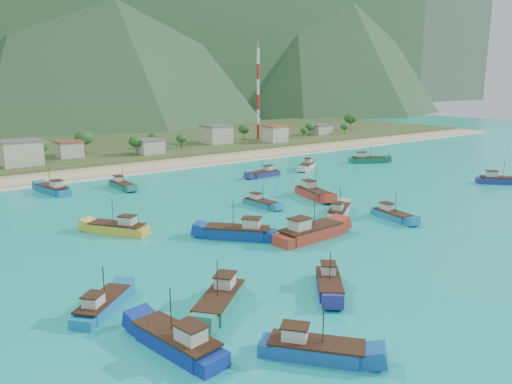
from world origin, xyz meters
TOP-DOWN VIEW (x-y plane):
  - ground at (0.00, 0.00)m, footprint 600.00×600.00m
  - beach at (0.00, 79.00)m, footprint 400.00×18.00m
  - land at (0.00, 140.00)m, footprint 400.00×110.00m
  - surf_line at (0.00, 69.50)m, footprint 400.00×2.50m
  - village at (0.83, 101.17)m, footprint 214.28×29.97m
  - vegetation at (-3.31, 102.78)m, footprint 276.38×25.67m
  - radio_tower at (75.47, 108.00)m, footprint 1.20×1.20m
  - boat_0 at (-30.72, -19.30)m, footprint 11.06×9.71m
  - boat_1 at (-11.99, 53.03)m, footprint 3.01×10.11m
  - boat_2 at (-12.89, 1.37)m, footprint 10.85×11.72m
  - boat_4 at (-28.21, 17.02)m, footprint 9.00×11.18m
  - boat_5 at (19.23, 15.75)m, footprint 6.60×12.70m
  - boat_7 at (69.84, -2.97)m, footprint 9.90×10.53m
  - boat_9 at (12.02, 1.04)m, footprint 10.38×8.20m
  - boat_11 at (-42.21, -11.48)m, footprint 9.27×8.49m
  - boat_12 at (26.72, 43.42)m, footprint 10.32×3.74m
  - boat_13 at (69.78, 41.53)m, footprint 12.08×9.13m
  - boat_15 at (-39.56, -24.77)m, footprint 5.27×12.14m
  - boat_16 at (18.29, -7.34)m, footprint 4.60×10.08m
  - boat_17 at (44.86, 44.85)m, footprint 10.51×8.21m
  - boat_18 at (-3.68, -6.72)m, footprint 13.89×4.63m
  - boat_19 at (-27.55, 57.96)m, footprint 5.67×12.07m
  - boat_20 at (-29.61, -34.13)m, footprint 8.94×10.20m
  - boat_21 at (-16.57, -23.62)m, footprint 8.75×9.36m
  - boat_26 at (4.24, 16.74)m, footprint 3.18×9.23m

SIDE VIEW (x-z plane):
  - ground at x=0.00m, z-range 0.00..0.00m
  - beach at x=0.00m, z-range -0.60..0.60m
  - land at x=0.00m, z-range -1.20..1.20m
  - surf_line at x=0.00m, z-range -0.04..0.04m
  - boat_26 at x=4.24m, z-range -2.10..3.27m
  - boat_16 at x=18.29m, z-range -2.22..3.52m
  - boat_11 at x=-42.21m, z-range -2.22..3.53m
  - boat_21 at x=-16.57m, z-range -2.26..3.60m
  - boat_1 at x=-11.99m, z-range -2.29..3.68m
  - boat_12 at x=26.72m, z-range -2.30..3.69m
  - boat_9 at x=12.02m, z-range -2.34..3.79m
  - boat_17 at x=44.86m, z-range -2.36..3.83m
  - boat_20 at x=-29.61m, z-range -2.37..3.84m
  - boat_7 at x=69.84m, z-range -2.49..4.11m
  - boat_4 at x=-28.21m, z-range -2.50..4.13m
  - boat_0 at x=-30.72m, z-range -2.54..4.21m
  - boat_19 at x=-27.55m, z-range -2.58..4.29m
  - boat_15 at x=-39.56m, z-range -2.60..4.34m
  - boat_13 at x=69.78m, z-range -2.64..4.42m
  - boat_5 at x=19.23m, z-range -2.68..4.52m
  - boat_2 at x=-12.89m, z-range -2.72..4.58m
  - boat_18 at x=-3.68m, z-range -2.97..5.14m
  - village at x=0.83m, z-range 1.01..8.61m
  - vegetation at x=-3.31m, z-range 0.76..9.89m
  - radio_tower at x=75.47m, z-range 1.60..40.39m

